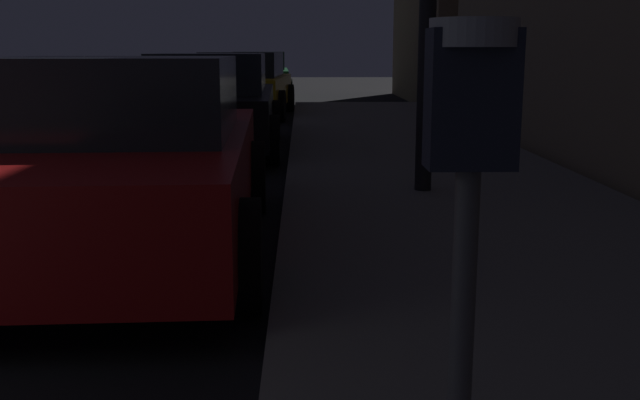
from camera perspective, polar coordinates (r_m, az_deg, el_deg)
parking_meter at (r=1.65m, az=11.42°, el=1.79°), size 0.19×0.19×1.39m
car_red at (r=5.54m, az=-15.21°, el=3.10°), size 2.21×4.38×1.43m
car_black at (r=10.96m, az=-8.39°, el=7.40°), size 2.07×4.59×1.43m
car_yellow_cab at (r=16.89m, az=-5.96°, el=8.92°), size 2.27×4.41×1.43m
car_green at (r=23.37m, az=-4.70°, el=9.62°), size 2.10×4.55×1.43m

